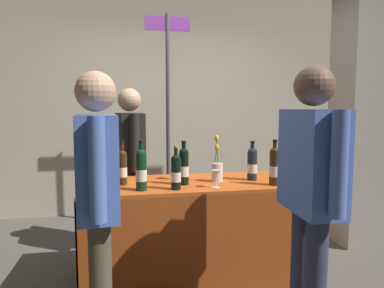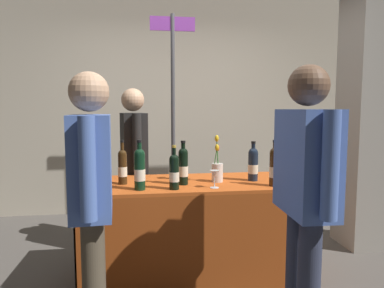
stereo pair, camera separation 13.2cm
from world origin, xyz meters
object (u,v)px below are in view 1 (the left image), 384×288
object	(u,v)px
concrete_pillar	(361,88)
taster_foreground_right	(311,183)
display_bottle_0	(122,167)
booth_signpost	(168,105)
wine_glass_near_vendor	(175,167)
vendor_presenter	(130,155)
tasting_table	(192,212)
featured_wine_bottle	(184,166)
flower_vase	(217,169)
wine_glass_mid	(216,175)

from	to	relation	value
concrete_pillar	taster_foreground_right	world-z (taller)	concrete_pillar
display_bottle_0	booth_signpost	xyz separation A→B (m)	(0.48, 1.13, 0.47)
display_bottle_0	wine_glass_near_vendor	size ratio (longest dim) A/B	2.37
vendor_presenter	wine_glass_near_vendor	bearing A→B (deg)	27.44
tasting_table	featured_wine_bottle	size ratio (longest dim) A/B	5.04
tasting_table	concrete_pillar	bearing A→B (deg)	14.33
taster_foreground_right	booth_signpost	size ratio (longest dim) A/B	0.67
featured_wine_bottle	vendor_presenter	distance (m)	0.80
flower_vase	vendor_presenter	size ratio (longest dim) A/B	0.24
flower_vase	wine_glass_near_vendor	bearing A→B (deg)	154.80
tasting_table	booth_signpost	bearing A→B (deg)	92.90
tasting_table	booth_signpost	xyz separation A→B (m)	(-0.06, 1.12, 0.86)
wine_glass_near_vendor	booth_signpost	distance (m)	1.13
wine_glass_mid	vendor_presenter	bearing A→B (deg)	125.68
wine_glass_mid	featured_wine_bottle	bearing A→B (deg)	146.06
wine_glass_near_vendor	taster_foreground_right	world-z (taller)	taster_foreground_right
tasting_table	wine_glass_near_vendor	world-z (taller)	wine_glass_near_vendor
concrete_pillar	wine_glass_near_vendor	bearing A→B (deg)	-170.00
featured_wine_bottle	wine_glass_mid	size ratio (longest dim) A/B	2.59
concrete_pillar	display_bottle_0	distance (m)	2.45
tasting_table	wine_glass_mid	bearing A→B (deg)	-59.93
tasting_table	featured_wine_bottle	xyz separation A→B (m)	(-0.08, -0.09, 0.39)
booth_signpost	wine_glass_near_vendor	bearing A→B (deg)	-93.34
concrete_pillar	booth_signpost	xyz separation A→B (m)	(-1.84, 0.67, -0.17)
concrete_pillar	featured_wine_bottle	bearing A→B (deg)	-163.73
wine_glass_mid	vendor_presenter	xyz separation A→B (m)	(-0.61, 0.84, 0.05)
vendor_presenter	concrete_pillar	bearing A→B (deg)	77.52
wine_glass_near_vendor	display_bottle_0	bearing A→B (deg)	-162.57
concrete_pillar	display_bottle_0	xyz separation A→B (m)	(-2.32, -0.47, -0.64)
vendor_presenter	wine_glass_mid	bearing A→B (deg)	27.14
taster_foreground_right	tasting_table	bearing A→B (deg)	29.68
concrete_pillar	vendor_presenter	xyz separation A→B (m)	(-2.26, 0.16, -0.64)
tasting_table	taster_foreground_right	world-z (taller)	taster_foreground_right
wine_glass_near_vendor	featured_wine_bottle	bearing A→B (deg)	-80.18
wine_glass_near_vendor	tasting_table	bearing A→B (deg)	-46.42
concrete_pillar	booth_signpost	size ratio (longest dim) A/B	1.32
wine_glass_near_vendor	taster_foreground_right	distance (m)	1.22
display_bottle_0	taster_foreground_right	distance (m)	1.38
concrete_pillar	flower_vase	size ratio (longest dim) A/B	8.41
flower_vase	wine_glass_mid	bearing A→B (deg)	-107.16
wine_glass_near_vendor	booth_signpost	bearing A→B (deg)	86.66
taster_foreground_right	flower_vase	bearing A→B (deg)	19.85
flower_vase	booth_signpost	distance (m)	1.28
vendor_presenter	taster_foreground_right	size ratio (longest dim) A/B	0.97
concrete_pillar	display_bottle_0	world-z (taller)	concrete_pillar
concrete_pillar	display_bottle_0	bearing A→B (deg)	-168.62
taster_foreground_right	booth_signpost	xyz separation A→B (m)	(-0.55, 2.05, 0.44)
tasting_table	vendor_presenter	distance (m)	0.86
concrete_pillar	wine_glass_mid	size ratio (longest dim) A/B	24.15
tasting_table	wine_glass_near_vendor	bearing A→B (deg)	133.58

